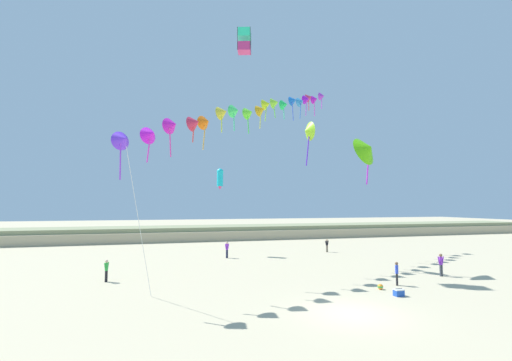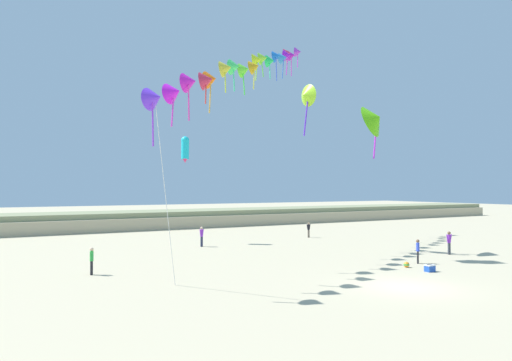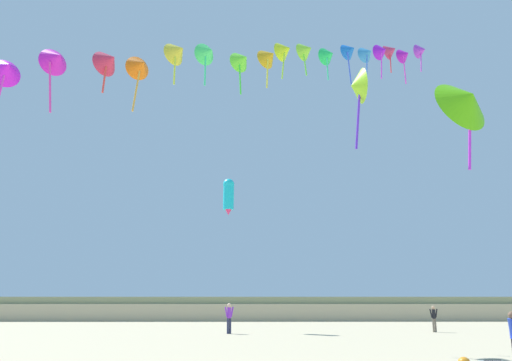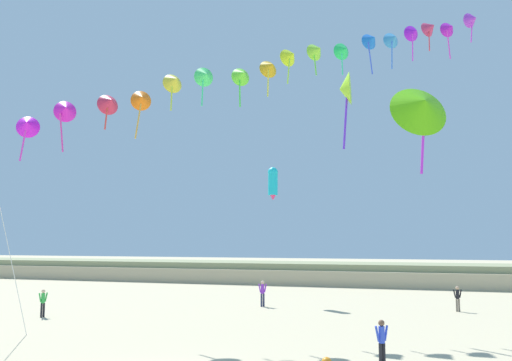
{
  "view_description": "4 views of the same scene",
  "coord_description": "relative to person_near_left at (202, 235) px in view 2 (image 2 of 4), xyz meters",
  "views": [
    {
      "loc": [
        -9.51,
        -16.03,
        5.56
      ],
      "look_at": [
        -1.69,
        12.74,
        7.71
      ],
      "focal_mm": 24.0,
      "sensor_mm": 36.0,
      "label": 1
    },
    {
      "loc": [
        -18.05,
        -16.54,
        5.02
      ],
      "look_at": [
        -1.53,
        12.86,
        5.6
      ],
      "focal_mm": 32.0,
      "sensor_mm": 36.0,
      "label": 2
    },
    {
      "loc": [
        -1.64,
        -12.14,
        2.01
      ],
      "look_at": [
        -1.44,
        9.79,
        6.78
      ],
      "focal_mm": 38.0,
      "sensor_mm": 36.0,
      "label": 3
    },
    {
      "loc": [
        8.19,
        -15.08,
        4.36
      ],
      "look_at": [
        0.46,
        8.41,
        7.13
      ],
      "focal_mm": 38.0,
      "sensor_mm": 36.0,
      "label": 4
    }
  ],
  "objects": [
    {
      "name": "person_near_left",
      "position": [
        0.0,
        0.0,
        0.0
      ],
      "size": [
        0.54,
        0.41,
        1.72
      ],
      "color": "#282D4C",
      "rests_on": "ground"
    },
    {
      "name": "beach_ball",
      "position": [
        7.37,
        -15.94,
        -0.81
      ],
      "size": [
        0.36,
        0.36,
        0.36
      ],
      "color": "orange",
      "rests_on": "ground"
    },
    {
      "name": "person_near_right",
      "position": [
        12.3,
        1.39,
        -0.1
      ],
      "size": [
        0.54,
        0.21,
        1.55
      ],
      "color": "#726656",
      "rests_on": "ground"
    },
    {
      "name": "person_mid_center",
      "position": [
        9.19,
        -15.25,
        -0.06
      ],
      "size": [
        0.47,
        0.44,
        1.61
      ],
      "color": "black",
      "rests_on": "ground"
    },
    {
      "name": "beach_cooler",
      "position": [
        7.45,
        -17.67,
        -0.78
      ],
      "size": [
        0.58,
        0.41,
        0.46
      ],
      "color": "blue",
      "rests_on": "ground"
    },
    {
      "name": "large_kite_outer_drift",
      "position": [
        -0.25,
        3.4,
        7.73
      ],
      "size": [
        0.87,
        0.86,
        2.46
      ],
      "color": "#1AC3D7"
    },
    {
      "name": "large_kite_mid_trail",
      "position": [
        10.71,
        -9.75,
        9.5
      ],
      "size": [
        3.24,
        2.84,
        4.54
      ],
      "color": "#5DCA11"
    },
    {
      "name": "kite_banner_string",
      "position": [
        2.66,
        -4.7,
        14.0
      ],
      "size": [
        24.46,
        22.96,
        21.11
      ],
      "color": "#6931ED"
    },
    {
      "name": "dune_ridge",
      "position": [
        2.89,
        21.06,
        0.06
      ],
      "size": [
        120.0,
        9.03,
        2.11
      ],
      "color": "tan",
      "rests_on": "ground"
    },
    {
      "name": "ground_plane",
      "position": [
        2.89,
        -19.99,
        -0.99
      ],
      "size": [
        240.0,
        240.0,
        0.0
      ],
      "primitive_type": "plane",
      "color": "#C1B28E"
    },
    {
      "name": "person_far_right",
      "position": [
        -10.5,
        -8.77,
        -0.07
      ],
      "size": [
        0.3,
        0.54,
        1.59
      ],
      "color": "black",
      "rests_on": "ground"
    },
    {
      "name": "person_far_left",
      "position": [
        14.57,
        -13.53,
        0.02
      ],
      "size": [
        0.61,
        0.24,
        1.75
      ],
      "color": "#474C56",
      "rests_on": "ground"
    },
    {
      "name": "large_kite_high_solo",
      "position": [
        6.67,
        -6.05,
        11.64
      ],
      "size": [
        0.82,
        1.88,
        4.28
      ],
      "color": "#A1EB29"
    }
  ]
}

